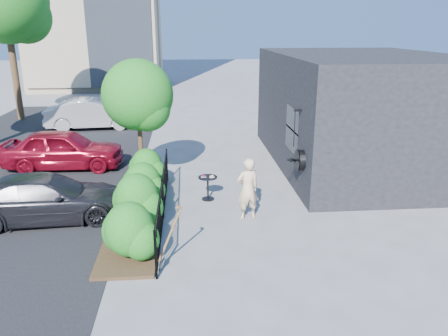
{
  "coord_description": "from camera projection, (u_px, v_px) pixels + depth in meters",
  "views": [
    {
      "loc": [
        -0.8,
        -10.85,
        4.9
      ],
      "look_at": [
        0.18,
        0.51,
        1.2
      ],
      "focal_mm": 35.0,
      "sensor_mm": 36.0,
      "label": 1
    }
  ],
  "objects": [
    {
      "name": "car_darkgrey",
      "position": [
        46.0,
        198.0,
        11.46
      ],
      "size": [
        4.38,
        2.14,
        1.23
      ],
      "primitive_type": "imported",
      "rotation": [
        0.0,
        0.0,
        1.67
      ],
      "color": "black",
      "rests_on": "ground"
    },
    {
      "name": "cafe_table",
      "position": [
        208.0,
        184.0,
        12.85
      ],
      "size": [
        0.56,
        0.56,
        0.76
      ],
      "rotation": [
        0.0,
        0.0,
        -0.01
      ],
      "color": "black",
      "rests_on": "ground"
    },
    {
      "name": "car_red",
      "position": [
        64.0,
        149.0,
        15.67
      ],
      "size": [
        4.22,
        1.79,
        1.43
      ],
      "primitive_type": "imported",
      "rotation": [
        0.0,
        0.0,
        1.55
      ],
      "color": "maroon",
      "rests_on": "ground"
    },
    {
      "name": "ground",
      "position": [
        219.0,
        216.0,
        11.86
      ],
      "size": [
        120.0,
        120.0,
        0.0
      ],
      "primitive_type": "plane",
      "color": "gray",
      "rests_on": "ground"
    },
    {
      "name": "planting_bed",
      "position": [
        137.0,
        217.0,
        11.67
      ],
      "size": [
        1.3,
        6.0,
        0.08
      ],
      "primitive_type": "cube",
      "color": "#382616",
      "rests_on": "ground"
    },
    {
      "name": "patio_tree",
      "position": [
        140.0,
        99.0,
        13.44
      ],
      "size": [
        2.2,
        2.2,
        3.94
      ],
      "color": "#3F2B19",
      "rests_on": "ground"
    },
    {
      "name": "shop_building",
      "position": [
        359.0,
        110.0,
        15.95
      ],
      "size": [
        6.22,
        9.0,
        4.0
      ],
      "color": "black",
      "rests_on": "ground"
    },
    {
      "name": "shrubs",
      "position": [
        140.0,
        193.0,
        11.57
      ],
      "size": [
        1.1,
        5.6,
        1.24
      ],
      "color": "#176116",
      "rests_on": "ground"
    },
    {
      "name": "street_tree_far",
      "position": [
        6.0,
        6.0,
        22.45
      ],
      "size": [
        4.4,
        4.4,
        8.28
      ],
      "color": "#3F2B19",
      "rests_on": "ground"
    },
    {
      "name": "shovel",
      "position": [
        168.0,
        241.0,
        9.09
      ],
      "size": [
        0.55,
        0.19,
        1.46
      ],
      "color": "brown",
      "rests_on": "ground"
    },
    {
      "name": "woman",
      "position": [
        248.0,
        189.0,
        11.48
      ],
      "size": [
        0.69,
        0.54,
        1.67
      ],
      "primitive_type": "imported",
      "rotation": [
        0.0,
        0.0,
        3.4
      ],
      "color": "beige",
      "rests_on": "ground"
    },
    {
      "name": "car_silver",
      "position": [
        93.0,
        114.0,
        21.8
      ],
      "size": [
        4.68,
        1.99,
        1.5
      ],
      "primitive_type": "imported",
      "rotation": [
        0.0,
        0.0,
        1.66
      ],
      "color": "#ABABB0",
      "rests_on": "ground"
    },
    {
      "name": "fence",
      "position": [
        163.0,
        198.0,
        11.56
      ],
      "size": [
        0.05,
        6.05,
        1.1
      ],
      "color": "black",
      "rests_on": "ground"
    }
  ]
}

